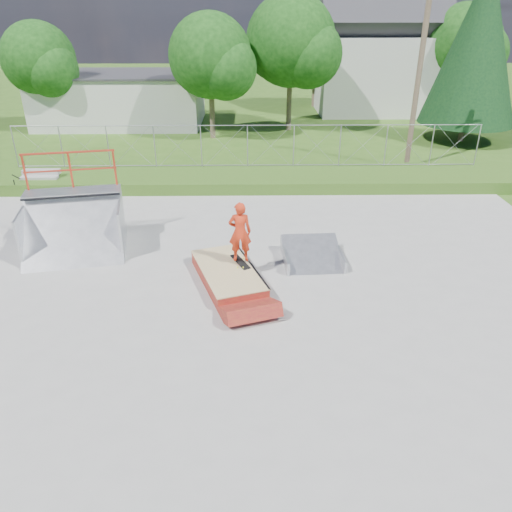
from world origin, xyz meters
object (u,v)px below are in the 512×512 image
at_px(quarter_pipe, 70,210).
at_px(grind_box, 228,275).
at_px(flat_bank_ramp, 312,255).
at_px(skater, 240,234).

bearing_deg(quarter_pipe, grind_box, -32.49).
distance_m(grind_box, flat_bank_ramp, 2.70).
distance_m(grind_box, quarter_pipe, 5.19).
bearing_deg(quarter_pipe, skater, -28.21).
bearing_deg(flat_bank_ramp, skater, -160.91).
relative_size(grind_box, flat_bank_ramp, 1.76).
relative_size(grind_box, skater, 1.88).
distance_m(flat_bank_ramp, skater, 2.50).
distance_m(quarter_pipe, skater, 5.27).
height_order(quarter_pipe, skater, quarter_pipe).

